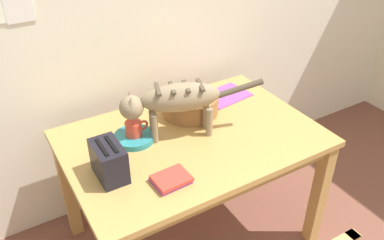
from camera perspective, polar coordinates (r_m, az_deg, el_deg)
The scene contains 9 objects.
wall_rear at distance 2.42m, azimuth -6.93°, elevation 15.11°, with size 5.18×0.11×2.50m.
dining_table at distance 2.17m, azimuth 0.00°, elevation -4.20°, with size 1.33×0.90×0.76m.
cat at distance 2.01m, azimuth -2.70°, elevation 2.81°, with size 0.72×0.29×0.30m.
saucer_bowl at distance 2.10m, azimuth -8.26°, elevation -2.48°, with size 0.21×0.21×0.03m, color teal.
coffee_mug at distance 2.07m, azimuth -8.29°, elevation -1.20°, with size 0.13×0.09×0.08m.
magazine at distance 2.49m, azimuth 4.79°, elevation 3.53°, with size 0.29×0.21×0.01m, color purple.
book_stack at distance 1.82m, azimuth -2.99°, elevation -8.46°, with size 0.17×0.14×0.03m.
wicker_basket at distance 2.29m, azimuth -0.29°, elevation 2.37°, with size 0.33×0.33×0.11m.
toaster at distance 1.85m, azimuth -11.81°, elevation -5.78°, with size 0.12×0.20×0.18m.
Camera 1 is at (-0.93, 0.10, 1.97)m, focal length 37.27 mm.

